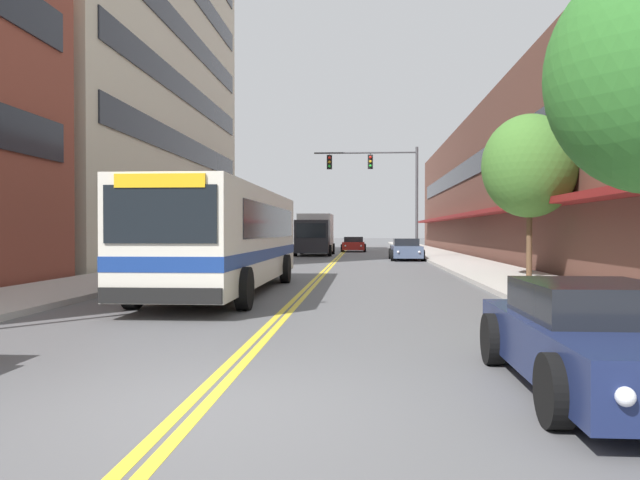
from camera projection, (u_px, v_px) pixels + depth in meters
name	position (u px, v px, depth m)	size (l,w,h in m)	color
ground_plane	(338.00, 257.00, 43.47)	(240.00, 240.00, 0.00)	#565659
sidewalk_left	(236.00, 256.00, 43.98)	(3.52, 106.00, 0.15)	#B2ADA5
sidewalk_right	(444.00, 256.00, 42.96)	(3.52, 106.00, 0.15)	#B2ADA5
centre_line	(338.00, 257.00, 43.47)	(0.34, 106.00, 0.01)	yellow
office_tower_left	(94.00, 66.00, 39.35)	(12.08, 28.66, 24.54)	beige
storefront_row_right	(533.00, 184.00, 42.47)	(9.10, 68.00, 10.15)	brown
city_bus	(228.00, 235.00, 18.71)	(2.93, 12.40, 3.02)	silver
car_silver_parked_left_near	(266.00, 250.00, 39.63)	(2.08, 4.40, 1.33)	#B7B7BC
car_beige_parked_left_mid	(246.00, 255.00, 32.57)	(2.14, 4.32, 1.20)	#BCAD89
car_navy_parked_right_foreground	(596.00, 339.00, 7.09)	(1.98, 4.59, 1.23)	#19234C
car_slate_blue_parked_right_mid	(406.00, 250.00, 39.31)	(2.05, 4.83, 1.36)	#475675
car_red_moving_lead	(354.00, 245.00, 55.51)	(2.20, 4.17, 1.32)	maroon
box_truck	(315.00, 234.00, 47.56)	(2.80, 6.88, 3.13)	#232328
traffic_signal_mast	(383.00, 179.00, 40.65)	(6.79, 0.38, 7.30)	#47474C
street_tree_right_mid	(530.00, 166.00, 22.72)	(3.43, 3.43, 5.94)	brown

